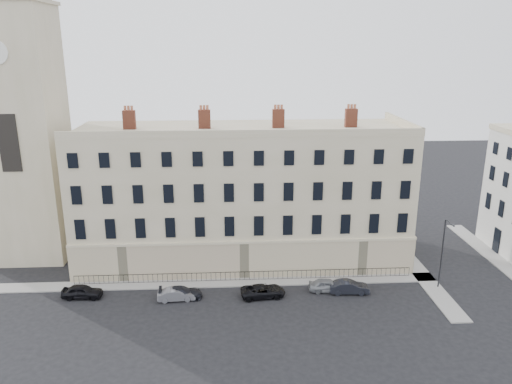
# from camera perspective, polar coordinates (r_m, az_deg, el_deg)

# --- Properties ---
(ground) EXTENTS (160.00, 160.00, 0.00)m
(ground) POSITION_cam_1_polar(r_m,az_deg,el_deg) (48.81, 6.16, -12.73)
(ground) COLOR black
(ground) RESTS_ON ground
(terrace) EXTENTS (36.22, 12.22, 17.00)m
(terrace) POSITION_cam_1_polar(r_m,az_deg,el_deg) (56.31, -1.56, -0.24)
(terrace) COLOR #B8AD89
(terrace) RESTS_ON ground
(church_tower) EXTENTS (8.00, 8.13, 44.00)m
(church_tower) POSITION_cam_1_polar(r_m,az_deg,el_deg) (60.44, -25.53, 10.14)
(church_tower) COLOR #B8AD89
(church_tower) RESTS_ON ground
(pavement_terrace) EXTENTS (48.00, 2.00, 0.12)m
(pavement_terrace) POSITION_cam_1_polar(r_m,az_deg,el_deg) (52.66, -5.71, -10.31)
(pavement_terrace) COLOR gray
(pavement_terrace) RESTS_ON ground
(pavement_east_return) EXTENTS (2.00, 24.00, 0.12)m
(pavement_east_return) POSITION_cam_1_polar(r_m,az_deg,el_deg) (58.98, 17.57, -7.97)
(pavement_east_return) COLOR gray
(pavement_east_return) RESTS_ON ground
(pavement_adjacent) EXTENTS (2.00, 20.00, 0.12)m
(pavement_adjacent) POSITION_cam_1_polar(r_m,az_deg,el_deg) (64.76, 25.31, -6.59)
(pavement_adjacent) COLOR gray
(pavement_adjacent) RESTS_ON ground
(railings) EXTENTS (35.00, 0.04, 0.96)m
(railings) POSITION_cam_1_polar(r_m,az_deg,el_deg) (52.76, -1.31, -9.57)
(railings) COLOR black
(railings) RESTS_ON ground
(car_a) EXTENTS (3.93, 1.70, 1.32)m
(car_a) POSITION_cam_1_polar(r_m,az_deg,el_deg) (52.32, -19.24, -10.69)
(car_a) COLOR black
(car_a) RESTS_ON ground
(car_b) EXTENTS (3.72, 1.54, 1.20)m
(car_b) POSITION_cam_1_polar(r_m,az_deg,el_deg) (49.72, -9.08, -11.48)
(car_b) COLOR slate
(car_b) RESTS_ON ground
(car_c) EXTENTS (4.27, 1.97, 1.21)m
(car_c) POSITION_cam_1_polar(r_m,az_deg,el_deg) (49.91, -8.61, -11.33)
(car_c) COLOR black
(car_c) RESTS_ON ground
(car_d) EXTENTS (4.56, 2.47, 1.21)m
(car_d) POSITION_cam_1_polar(r_m,az_deg,el_deg) (49.72, 0.81, -11.24)
(car_d) COLOR black
(car_d) RESTS_ON ground
(car_e) EXTENTS (3.91, 1.83, 1.29)m
(car_e) POSITION_cam_1_polar(r_m,az_deg,el_deg) (51.17, 8.19, -10.52)
(car_e) COLOR gray
(car_e) RESTS_ON ground
(car_f) EXTENTS (4.03, 1.61, 1.30)m
(car_f) POSITION_cam_1_polar(r_m,az_deg,el_deg) (51.18, 10.58, -10.63)
(car_f) COLOR black
(car_f) RESTS_ON ground
(streetlamp) EXTENTS (0.40, 1.59, 7.36)m
(streetlamp) POSITION_cam_1_polar(r_m,az_deg,el_deg) (53.15, 20.56, -6.32)
(streetlamp) COLOR #28292D
(streetlamp) RESTS_ON ground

